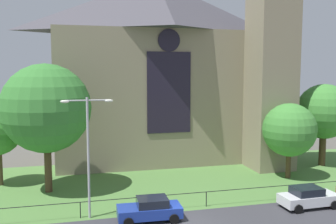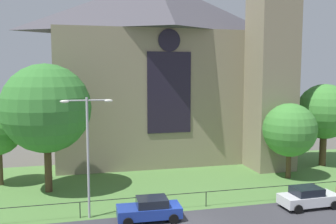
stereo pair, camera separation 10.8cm
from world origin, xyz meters
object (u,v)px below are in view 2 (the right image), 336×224
(parked_car_white, at_px, (308,197))
(streetlamp_near, at_px, (88,142))
(church_building, at_px, (164,67))
(tree_right_far, at_px, (324,112))
(parked_car_blue, at_px, (150,209))
(tree_left_near, at_px, (46,108))
(tree_right_near, at_px, (290,130))

(parked_car_white, bearing_deg, streetlamp_near, 172.03)
(church_building, bearing_deg, streetlamp_near, -118.80)
(tree_right_far, xyz_separation_m, parked_car_white, (-8.84, -10.56, -4.90))
(streetlamp_near, height_order, parked_car_blue, streetlamp_near)
(tree_left_near, bearing_deg, tree_right_near, -2.98)
(tree_left_near, xyz_separation_m, parked_car_white, (18.43, -8.32, -6.10))
(church_building, distance_m, parked_car_white, 21.62)
(tree_right_near, xyz_separation_m, tree_left_near, (-21.22, 1.11, 2.38))
(tree_left_near, xyz_separation_m, parked_car_blue, (6.85, -7.89, -6.10))
(tree_right_near, xyz_separation_m, streetlamp_near, (-18.24, -5.41, 0.71))
(parked_car_blue, bearing_deg, parked_car_white, -179.89)
(church_building, xyz_separation_m, tree_right_far, (15.18, -7.78, -4.63))
(tree_right_near, distance_m, tree_right_far, 7.01)
(parked_car_blue, bearing_deg, streetlamp_near, -17.40)
(church_building, distance_m, streetlamp_near, 19.55)
(tree_right_near, bearing_deg, parked_car_white, -111.20)
(tree_right_far, height_order, streetlamp_near, tree_right_far)
(tree_right_far, bearing_deg, streetlamp_near, -160.16)
(tree_right_near, relative_size, tree_right_far, 0.81)
(parked_car_blue, xyz_separation_m, parked_car_white, (11.58, -0.43, 0.00))
(tree_right_near, bearing_deg, tree_left_near, 177.02)
(church_building, bearing_deg, tree_right_far, -27.14)
(tree_right_near, relative_size, parked_car_white, 1.63)
(tree_right_near, relative_size, streetlamp_near, 0.85)
(tree_right_near, height_order, tree_right_far, tree_right_far)
(tree_right_far, distance_m, parked_car_white, 14.62)
(tree_right_far, distance_m, parked_car_blue, 23.32)
(tree_right_near, bearing_deg, tree_right_far, 29.02)
(tree_right_near, distance_m, streetlamp_near, 19.03)
(tree_left_near, height_order, parked_car_white, tree_left_near)
(streetlamp_near, height_order, parked_car_white, streetlamp_near)
(tree_left_near, relative_size, tree_right_far, 1.23)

